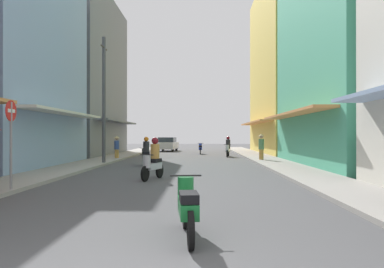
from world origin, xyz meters
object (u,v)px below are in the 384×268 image
at_px(motorbike_white, 228,148).
at_px(motorbike_silver, 153,161).
at_px(parked_car, 168,144).
at_px(pedestrian_foreground, 261,146).
at_px(utility_pole, 104,99).
at_px(street_sign_no_entry, 11,133).
at_px(motorbike_green, 187,206).
at_px(motorbike_blue, 200,148).
at_px(motorbike_black, 146,153).
at_px(pedestrian_midway, 117,146).

relative_size(motorbike_white, motorbike_silver, 1.03).
bearing_deg(parked_car, motorbike_white, -61.51).
relative_size(motorbike_silver, pedestrian_foreground, 1.00).
distance_m(utility_pole, street_sign_no_entry, 10.71).
bearing_deg(motorbike_white, motorbike_silver, -104.63).
relative_size(motorbike_green, motorbike_silver, 1.04).
distance_m(motorbike_green, motorbike_blue, 27.00).
bearing_deg(parked_car, motorbike_silver, -86.15).
xyz_separation_m(motorbike_green, parked_car, (-3.27, 33.05, 0.24)).
distance_m(motorbike_green, street_sign_no_entry, 6.90).
relative_size(motorbike_black, motorbike_silver, 1.01).
xyz_separation_m(motorbike_blue, motorbike_silver, (-1.76, -19.14, 0.20)).
distance_m(motorbike_green, utility_pole, 16.15).
relative_size(pedestrian_foreground, utility_pole, 0.24).
relative_size(motorbike_white, pedestrian_foreground, 1.03).
bearing_deg(street_sign_no_entry, motorbike_silver, 43.92).
bearing_deg(motorbike_white, utility_pole, -134.10).
bearing_deg(motorbike_black, utility_pole, 162.23).
xyz_separation_m(parked_car, street_sign_no_entry, (-1.90, -28.65, 0.98)).
bearing_deg(motorbike_green, motorbike_black, 101.08).
height_order(motorbike_white, pedestrian_midway, pedestrian_midway).
bearing_deg(motorbike_silver, utility_pole, 117.66).
distance_m(parked_car, utility_pole, 18.47).
xyz_separation_m(parked_car, pedestrian_foreground, (7.33, -15.35, 0.25)).
bearing_deg(pedestrian_foreground, motorbike_blue, 112.65).
bearing_deg(pedestrian_midway, street_sign_no_entry, -88.78).
bearing_deg(utility_pole, motorbike_black, -17.77).
height_order(motorbike_blue, motorbike_silver, motorbike_silver).
height_order(motorbike_green, parked_car, parked_car).
relative_size(motorbike_white, pedestrian_midway, 1.11).
xyz_separation_m(pedestrian_foreground, utility_pole, (-9.34, -2.78, 2.71)).
distance_m(motorbike_black, motorbike_silver, 6.37).
relative_size(motorbike_silver, street_sign_no_entry, 0.66).
bearing_deg(motorbike_white, street_sign_no_entry, -112.19).
bearing_deg(utility_pole, motorbike_silver, -62.34).
height_order(motorbike_black, pedestrian_midway, pedestrian_midway).
xyz_separation_m(pedestrian_foreground, pedestrian_midway, (-9.55, 1.41, -0.07)).
bearing_deg(motorbike_black, pedestrian_midway, 118.58).
relative_size(motorbike_white, motorbike_blue, 0.99).
height_order(parked_car, utility_pole, utility_pole).
relative_size(pedestrian_foreground, pedestrian_midway, 1.08).
bearing_deg(motorbike_silver, street_sign_no_entry, -136.08).
bearing_deg(utility_pole, motorbike_green, -70.55).
xyz_separation_m(motorbike_white, parked_car, (-5.58, 10.29, 0.04)).
xyz_separation_m(motorbike_green, utility_pole, (-5.27, 14.93, 3.19)).
bearing_deg(parked_car, utility_pole, -96.31).
relative_size(motorbike_green, street_sign_no_entry, 0.68).
xyz_separation_m(motorbike_blue, street_sign_no_entry, (-5.36, -22.60, 1.21)).
bearing_deg(street_sign_no_entry, motorbike_black, 76.11).
height_order(motorbike_green, motorbike_white, motorbike_white).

